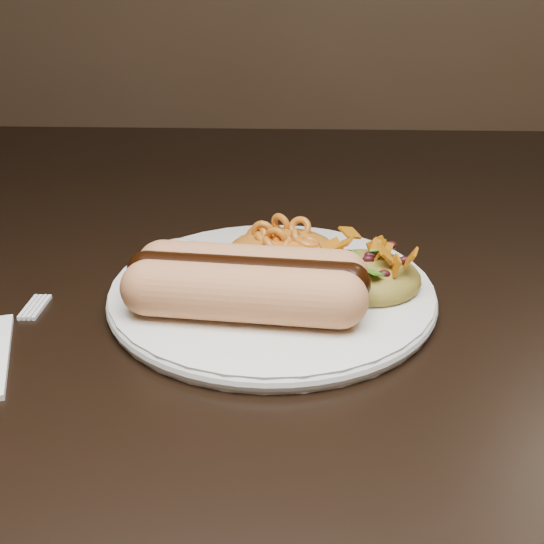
{
  "coord_description": "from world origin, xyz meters",
  "views": [
    {
      "loc": [
        -0.01,
        -0.54,
        0.98
      ],
      "look_at": [
        -0.03,
        -0.11,
        0.77
      ],
      "focal_mm": 42.0,
      "sensor_mm": 36.0,
      "label": 1
    }
  ],
  "objects": [
    {
      "name": "table",
      "position": [
        0.0,
        0.0,
        0.66
      ],
      "size": [
        1.6,
        0.9,
        0.75
      ],
      "color": "black",
      "rests_on": "floor"
    },
    {
      "name": "plate",
      "position": [
        -0.03,
        -0.11,
        0.76
      ],
      "size": [
        0.32,
        0.32,
        0.01
      ],
      "primitive_type": "cylinder",
      "rotation": [
        0.0,
        0.0,
        -0.39
      ],
      "color": "silver",
      "rests_on": "table"
    },
    {
      "name": "hotdog",
      "position": [
        -0.05,
        -0.15,
        0.78
      ],
      "size": [
        0.14,
        0.08,
        0.04
      ],
      "rotation": [
        0.0,
        0.0,
        -0.1
      ],
      "color": "tan",
      "rests_on": "plate"
    },
    {
      "name": "mac_and_cheese",
      "position": [
        -0.02,
        -0.06,
        0.78
      ],
      "size": [
        0.11,
        0.1,
        0.03
      ],
      "primitive_type": "ellipsoid",
      "rotation": [
        0.0,
        0.0,
        0.24
      ],
      "color": "#CF6B0F",
      "rests_on": "plate"
    },
    {
      "name": "sour_cream",
      "position": [
        -0.11,
        -0.08,
        0.78
      ],
      "size": [
        0.06,
        0.06,
        0.03
      ],
      "primitive_type": "ellipsoid",
      "rotation": [
        0.0,
        0.0,
        -0.43
      ],
      "color": "white",
      "rests_on": "plate"
    },
    {
      "name": "taco_salad",
      "position": [
        0.04,
        -0.11,
        0.78
      ],
      "size": [
        0.08,
        0.08,
        0.04
      ],
      "rotation": [
        0.0,
        0.0,
        -0.17
      ],
      "color": "#CA6629",
      "rests_on": "plate"
    }
  ]
}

